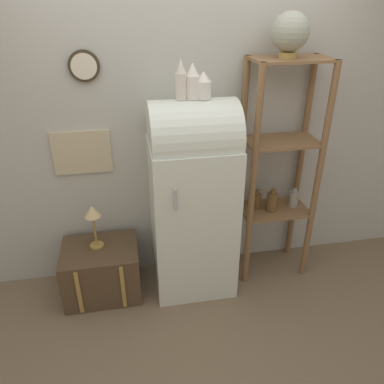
% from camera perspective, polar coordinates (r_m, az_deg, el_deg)
% --- Properties ---
extents(ground_plane, '(12.00, 12.00, 0.00)m').
position_cam_1_polar(ground_plane, '(3.18, 1.06, -16.38)').
color(ground_plane, '#7A664C').
extents(wall_back, '(7.00, 0.09, 2.70)m').
position_cam_1_polar(wall_back, '(2.97, -1.04, 10.86)').
color(wall_back, '#B7B7AD').
rests_on(wall_back, ground_plane).
extents(refrigerator, '(0.64, 0.59, 1.59)m').
position_cam_1_polar(refrigerator, '(2.90, 0.12, -0.81)').
color(refrigerator, silver).
rests_on(refrigerator, ground_plane).
extents(suitcase_trunk, '(0.60, 0.48, 0.44)m').
position_cam_1_polar(suitcase_trunk, '(3.22, -13.55, -11.52)').
color(suitcase_trunk, brown).
rests_on(suitcase_trunk, ground_plane).
extents(shelf_unit, '(0.59, 0.37, 1.83)m').
position_cam_1_polar(shelf_unit, '(3.09, 13.05, 3.82)').
color(shelf_unit, olive).
rests_on(shelf_unit, ground_plane).
extents(globe, '(0.26, 0.26, 0.30)m').
position_cam_1_polar(globe, '(2.81, 14.74, 22.47)').
color(globe, '#AD8942').
rests_on(globe, shelf_unit).
extents(vase_left, '(0.07, 0.07, 0.27)m').
position_cam_1_polar(vase_left, '(2.59, -1.69, 16.58)').
color(vase_left, silver).
rests_on(vase_left, refrigerator).
extents(vase_center, '(0.10, 0.10, 0.24)m').
position_cam_1_polar(vase_center, '(2.61, 0.01, 16.38)').
color(vase_center, white).
rests_on(vase_center, refrigerator).
extents(vase_right, '(0.11, 0.11, 0.18)m').
position_cam_1_polar(vase_right, '(2.62, 1.76, 15.83)').
color(vase_right, white).
rests_on(vase_right, refrigerator).
extents(desk_lamp, '(0.13, 0.13, 0.37)m').
position_cam_1_polar(desk_lamp, '(2.97, -14.88, -3.57)').
color(desk_lamp, '#AD8942').
rests_on(desk_lamp, suitcase_trunk).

